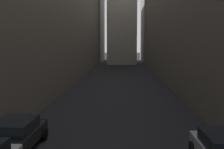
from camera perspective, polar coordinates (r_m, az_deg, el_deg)
name	(u,v)px	position (r m, az deg, el deg)	size (l,w,h in m)	color
ground_plane	(120,83)	(37.46, 1.55, -1.57)	(264.00, 264.00, 0.00)	black
building_block_left	(24,1)	(41.65, -16.53, 13.32)	(14.28, 108.00, 20.84)	#60594F
building_block_right	(207,5)	(40.88, 17.80, 12.57)	(11.23, 108.00, 19.62)	#60594F
parked_car_left_far	(16,134)	(14.39, -17.86, -10.85)	(1.94, 4.44, 1.45)	black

